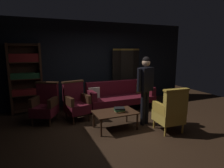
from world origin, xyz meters
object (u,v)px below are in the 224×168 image
at_px(coffee_table, 115,114).
at_px(velvet_couch, 120,95).
at_px(bookshelf, 26,76).
at_px(armchair_wing_left, 45,104).
at_px(book_black_cloth, 120,108).
at_px(armchair_wing_right, 76,102).
at_px(standing_figure, 145,84).
at_px(book_green_cloth, 120,110).
at_px(armchair_gilt_accent, 170,111).
at_px(potted_plant, 73,95).
at_px(folding_screen, 127,74).
at_px(book_tan_leather, 120,111).

bearing_deg(coffee_table, velvet_couch, 60.58).
bearing_deg(bookshelf, armchair_wing_left, -67.33).
height_order(velvet_couch, book_black_cloth, velvet_couch).
distance_m(bookshelf, velvet_couch, 2.87).
relative_size(bookshelf, armchair_wing_right, 1.97).
bearing_deg(standing_figure, bookshelf, 141.77).
bearing_deg(book_green_cloth, armchair_gilt_accent, -30.52).
relative_size(armchair_wing_right, book_black_cloth, 4.44).
height_order(armchair_gilt_accent, book_green_cloth, armchair_gilt_accent).
xyz_separation_m(armchair_gilt_accent, potted_plant, (-1.73, 2.39, 0.01)).
xyz_separation_m(folding_screen, armchair_wing_right, (-2.18, -1.28, -0.50)).
height_order(potted_plant, book_tan_leather, potted_plant).
bearing_deg(armchair_gilt_accent, book_tan_leather, 149.48).
distance_m(bookshelf, book_green_cloth, 3.03).
xyz_separation_m(folding_screen, armchair_wing_left, (-2.95, -1.16, -0.50)).
bearing_deg(potted_plant, bookshelf, 163.27).
bearing_deg(book_green_cloth, potted_plant, 112.23).
bearing_deg(bookshelf, folding_screen, 1.88).
bearing_deg(bookshelf, potted_plant, -16.73).
xyz_separation_m(bookshelf, book_black_cloth, (2.01, -2.18, -0.58)).
bearing_deg(standing_figure, velvet_couch, 91.00).
xyz_separation_m(bookshelf, standing_figure, (2.72, -2.15, -0.07)).
bearing_deg(coffee_table, standing_figure, -1.72).
height_order(bookshelf, book_black_cloth, bookshelf).
distance_m(coffee_table, armchair_wing_right, 1.20).
relative_size(coffee_table, book_black_cloth, 4.27).
bearing_deg(velvet_couch, potted_plant, 165.83).
relative_size(folding_screen, potted_plant, 2.18).
bearing_deg(bookshelf, book_black_cloth, -47.31).
distance_m(folding_screen, velvet_couch, 1.22).
relative_size(book_green_cloth, book_black_cloth, 0.95).
height_order(folding_screen, book_black_cloth, folding_screen).
relative_size(bookshelf, velvet_couch, 0.97).
height_order(coffee_table, potted_plant, potted_plant).
bearing_deg(folding_screen, armchair_wing_right, -149.57).
relative_size(armchair_wing_left, armchair_wing_right, 1.00).
bearing_deg(standing_figure, potted_plant, 129.41).
relative_size(folding_screen, book_tan_leather, 10.32).
bearing_deg(armchair_wing_right, folding_screen, 30.43).
bearing_deg(velvet_couch, standing_figure, -89.00).
height_order(coffee_table, armchair_wing_left, armchair_wing_left).
bearing_deg(velvet_couch, bookshelf, 164.61).
relative_size(bookshelf, potted_plant, 2.36).
height_order(bookshelf, coffee_table, bookshelf).
height_order(velvet_couch, coffee_table, velvet_couch).
distance_m(folding_screen, book_black_cloth, 2.71).
xyz_separation_m(bookshelf, armchair_wing_right, (1.21, -1.17, -0.60)).
bearing_deg(book_green_cloth, armchair_wing_left, 144.23).
bearing_deg(book_black_cloth, coffee_table, 146.80).
height_order(armchair_wing_right, potted_plant, armchair_wing_right).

